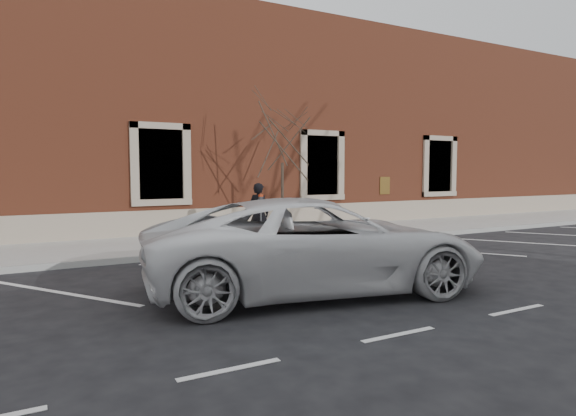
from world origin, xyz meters
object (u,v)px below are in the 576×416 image
parking_meter (261,209)px  sapling (282,142)px  white_truck (315,245)px  man (259,212)px

parking_meter → sapling: size_ratio=0.33×
parking_meter → white_truck: (-1.23, -4.98, -0.25)m
man → sapling: (1.12, 0.68, 2.07)m
man → white_truck: size_ratio=0.28×
man → parking_meter: bearing=135.2°
man → sapling: bearing=-92.6°
parking_meter → sapling: (1.17, 0.92, 1.97)m
white_truck → man: bearing=-2.8°
parking_meter → white_truck: bearing=-117.1°
man → sapling: size_ratio=0.41×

